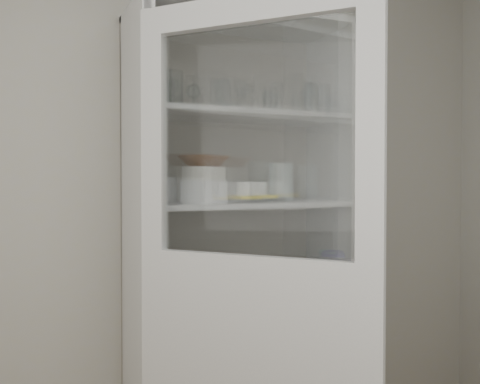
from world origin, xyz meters
name	(u,v)px	position (x,y,z in m)	size (l,w,h in m)	color
wall_back	(183,193)	(0.00, 1.50, 1.30)	(3.60, 0.02, 2.60)	#AEACA9
pantry_cabinet	(235,269)	(0.20, 1.34, 0.94)	(1.00, 0.45, 2.10)	silver
cupboard_door	(252,321)	(-0.01, 0.71, 0.87)	(0.62, 0.71, 2.00)	silver
tumbler_0	(174,89)	(-0.15, 1.16, 1.73)	(0.07, 0.07, 0.15)	silver
tumbler_1	(163,88)	(-0.20, 1.15, 1.73)	(0.07, 0.07, 0.14)	silver
tumbler_2	(223,95)	(0.07, 1.17, 1.72)	(0.06, 0.06, 0.13)	silver
tumbler_3	(276,98)	(0.33, 1.17, 1.73)	(0.07, 0.07, 0.13)	silver
tumbler_4	(311,98)	(0.48, 1.12, 1.73)	(0.07, 0.07, 0.14)	silver
tumbler_5	(311,100)	(0.50, 1.15, 1.73)	(0.07, 0.07, 0.13)	silver
tumbler_6	(323,100)	(0.55, 1.13, 1.73)	(0.07, 0.07, 0.13)	silver
tumbler_7	(152,92)	(-0.21, 1.28, 1.74)	(0.08, 0.08, 0.15)	silver
tumbler_8	(155,95)	(-0.20, 1.28, 1.72)	(0.06, 0.06, 0.13)	silver
tumbler_9	(230,96)	(0.15, 1.27, 1.74)	(0.08, 0.08, 0.15)	silver
tumbler_10	(218,96)	(0.09, 1.26, 1.73)	(0.07, 0.07, 0.14)	silver
tumbler_11	(271,102)	(0.37, 1.29, 1.73)	(0.07, 0.07, 0.14)	silver
goblet_0	(193,98)	(0.02, 1.40, 1.74)	(0.07, 0.07, 0.16)	silver
goblet_1	(242,97)	(0.25, 1.36, 1.75)	(0.08, 0.08, 0.19)	silver
goblet_2	(268,103)	(0.40, 1.39, 1.74)	(0.07, 0.07, 0.15)	silver
goblet_3	(310,101)	(0.61, 1.34, 1.75)	(0.08, 0.08, 0.19)	silver
plate_stack_front	(204,192)	(0.00, 1.22, 1.31)	(0.21, 0.21, 0.10)	white
plate_stack_back	(155,190)	(-0.17, 1.38, 1.32)	(0.20, 0.20, 0.11)	white
cream_bowl	(204,174)	(0.00, 1.22, 1.39)	(0.19, 0.19, 0.06)	silver
terracotta_bowl	(204,161)	(0.00, 1.22, 1.44)	(0.20, 0.20, 0.05)	#572E15
glass_platter	(251,200)	(0.24, 1.23, 1.27)	(0.32, 0.32, 0.02)	silver
yellow_trivet	(251,197)	(0.24, 1.23, 1.29)	(0.18, 0.18, 0.01)	yellow
white_ramekin	(251,189)	(0.24, 1.23, 1.32)	(0.14, 0.14, 0.06)	white
grey_bowl_stack	(281,182)	(0.43, 1.30, 1.35)	(0.12, 0.12, 0.18)	silver
mug_blue	(310,273)	(0.55, 1.24, 0.91)	(0.13, 0.13, 0.10)	#0E0891
mug_teal	(303,271)	(0.56, 1.33, 0.91)	(0.10, 0.10, 0.09)	teal
mug_white	(307,278)	(0.50, 1.18, 0.90)	(0.09, 0.09, 0.08)	white
teal_jar	(232,278)	(0.17, 1.29, 0.91)	(0.08, 0.08, 0.10)	teal
measuring_cups	(239,288)	(0.16, 1.19, 0.88)	(0.10, 0.10, 0.04)	#ACACAC
white_canister	(151,280)	(-0.21, 1.30, 0.93)	(0.11, 0.11, 0.14)	white
cream_dish	(185,376)	(-0.07, 1.27, 0.50)	(0.24, 0.24, 0.07)	silver
tin_box	(248,368)	(0.24, 1.26, 0.49)	(0.21, 0.15, 0.06)	#ABACB1
tumbler_12	(167,95)	(-0.14, 1.26, 1.72)	(0.06, 0.06, 0.13)	silver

